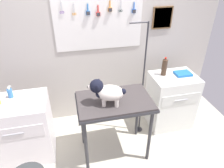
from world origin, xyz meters
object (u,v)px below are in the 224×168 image
at_px(grooming_table, 115,106).
at_px(counter_left, 21,130).
at_px(dog, 106,92).
at_px(soda_bottle, 164,67).
at_px(cabinet_right, 171,101).
at_px(grooming_arm, 142,87).

bearing_deg(grooming_table, counter_left, 169.40).
relative_size(dog, soda_bottle, 1.54).
bearing_deg(cabinet_right, dog, -158.30).
height_order(grooming_arm, soda_bottle, grooming_arm).
xyz_separation_m(counter_left, cabinet_right, (2.27, 0.17, -0.00)).
relative_size(grooming_table, dog, 2.15).
height_order(cabinet_right, soda_bottle, soda_bottle).
bearing_deg(soda_bottle, grooming_table, -151.37).
bearing_deg(grooming_table, grooming_arm, 33.73).
distance_m(counter_left, soda_bottle, 2.21).
bearing_deg(soda_bottle, cabinet_right, -28.30).
relative_size(grooming_arm, soda_bottle, 6.17).
bearing_deg(soda_bottle, grooming_arm, -158.47).
distance_m(grooming_arm, soda_bottle, 0.47).
xyz_separation_m(grooming_arm, counter_left, (-1.72, -0.09, -0.38)).
height_order(grooming_table, counter_left, grooming_table).
distance_m(grooming_arm, cabinet_right, 0.67).
bearing_deg(soda_bottle, counter_left, -173.31).
relative_size(grooming_table, cabinet_right, 1.06).
distance_m(cabinet_right, soda_bottle, 0.61).
distance_m(grooming_table, dog, 0.31).
bearing_deg(dog, grooming_table, 27.11).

